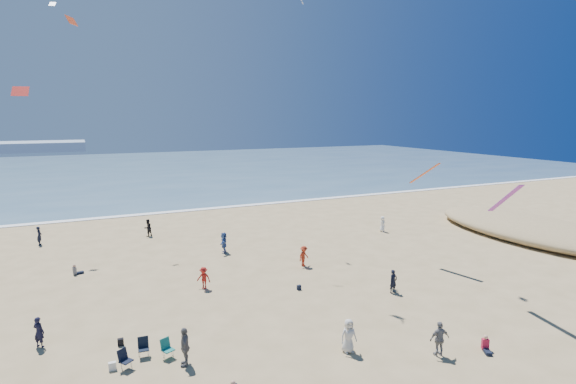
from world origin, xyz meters
name	(u,v)px	position (x,y,z in m)	size (l,w,h in m)	color
ocean	(116,171)	(0.00, 95.00, 0.03)	(220.00, 100.00, 0.06)	#476B84
surf_line	(147,214)	(0.00, 45.00, 0.04)	(220.00, 1.20, 0.08)	white
standing_flyers	(273,288)	(3.75, 14.15, 0.86)	(35.07, 39.73, 1.94)	black
seated_group	(307,353)	(2.38, 6.60, 0.42)	(20.22, 27.47, 0.84)	silver
chair_cluster	(146,352)	(-4.83, 9.87, 0.50)	(2.82, 1.54, 1.00)	black
white_tote	(112,366)	(-6.42, 9.78, 0.20)	(0.35, 0.20, 0.40)	silver
black_backpack	(121,342)	(-5.85, 12.10, 0.19)	(0.30, 0.22, 0.38)	black
navy_bag	(299,287)	(6.13, 15.05, 0.17)	(0.28, 0.18, 0.34)	black
kites_aloft	(381,79)	(10.91, 12.85, 14.37)	(34.72, 40.73, 24.43)	green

